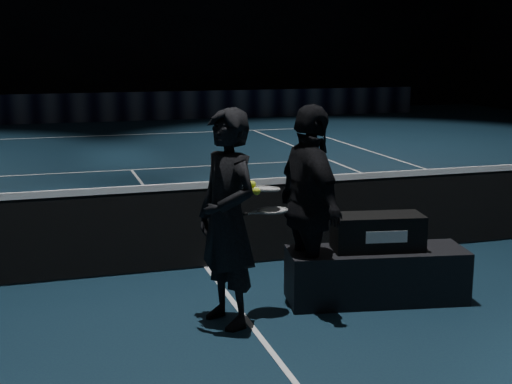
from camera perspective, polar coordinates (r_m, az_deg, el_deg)
floor at (r=7.82m, az=-4.00°, el=-6.04°), size 36.00×36.00×0.00m
court_lines at (r=7.82m, az=-4.00°, el=-6.01°), size 10.98×23.78×0.01m
net_mesh at (r=7.69m, az=-4.05°, el=-2.84°), size 12.80×0.02×0.86m
net_tape at (r=7.59m, az=-4.10°, el=0.56°), size 12.80×0.03×0.07m
sponsor_backdrop at (r=22.90m, az=-12.85°, el=6.62°), size 22.00×0.15×0.90m
player_bench at (r=6.86m, az=9.59°, el=-6.56°), size 1.74×0.83×0.50m
racket_bag at (r=6.74m, az=9.71°, el=-3.18°), size 0.88×0.49×0.33m
bag_signature at (r=6.58m, az=10.41°, el=-3.57°), size 0.38×0.07×0.11m
player_a at (r=6.04m, az=-2.31°, el=-2.15°), size 0.66×0.80×1.87m
player_b at (r=6.47m, az=4.36°, el=-1.24°), size 0.53×1.12×1.87m
racket_lower at (r=6.25m, az=1.34°, el=-1.47°), size 0.71×0.37×0.03m
racket_upper at (r=6.22m, az=0.76°, el=0.27°), size 0.71×0.41×0.10m
tennis_balls at (r=6.11m, az=-0.24°, el=0.24°), size 0.12×0.10×0.12m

